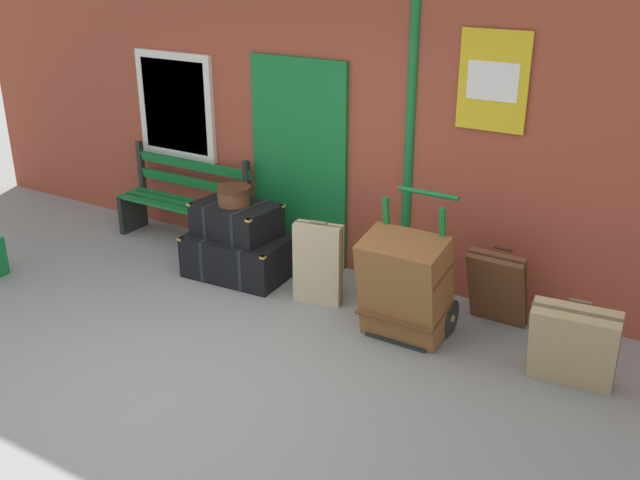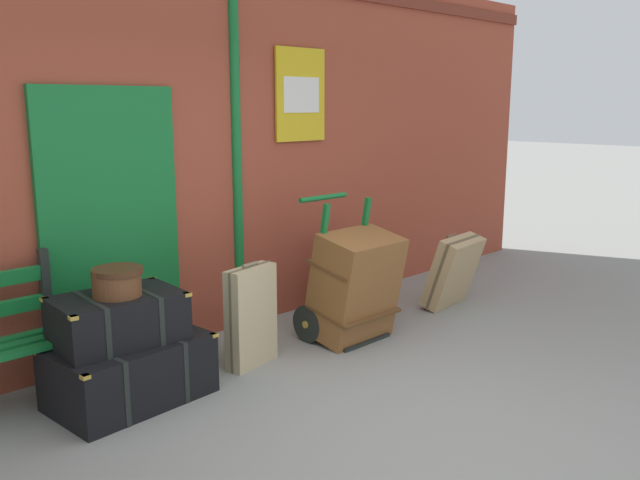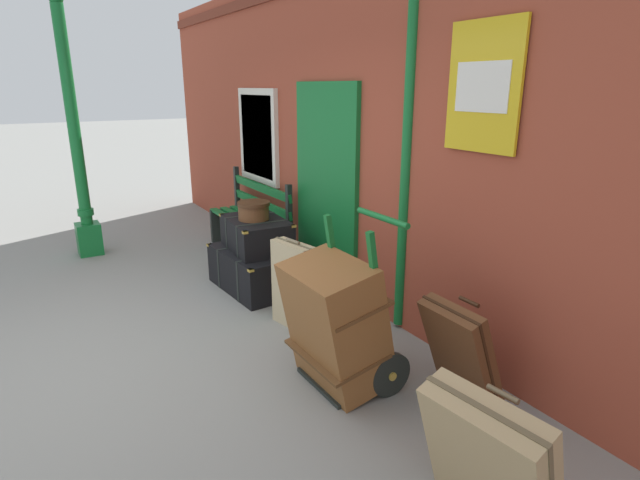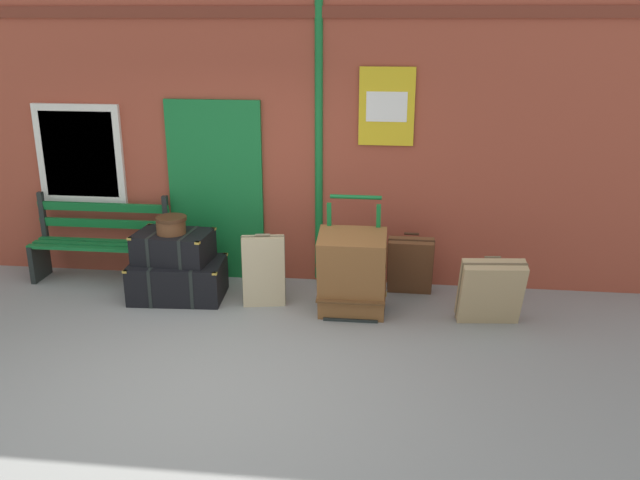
{
  "view_description": "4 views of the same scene",
  "coord_description": "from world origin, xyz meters",
  "px_view_note": "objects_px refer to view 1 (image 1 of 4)",
  "views": [
    {
      "loc": [
        3.37,
        -3.56,
        3.15
      ],
      "look_at": [
        0.04,
        1.89,
        0.51
      ],
      "focal_mm": 41.11,
      "sensor_mm": 36.0,
      "label": 1
    },
    {
      "loc": [
        -2.87,
        -2.15,
        1.97
      ],
      "look_at": [
        0.88,
        1.64,
        0.88
      ],
      "focal_mm": 37.43,
      "sensor_mm": 36.0,
      "label": 2
    },
    {
      "loc": [
        3.79,
        -0.28,
        2.06
      ],
      "look_at": [
        0.33,
        1.83,
        0.82
      ],
      "focal_mm": 28.39,
      "sensor_mm": 36.0,
      "label": 3
    },
    {
      "loc": [
        1.56,
        -4.97,
        2.97
      ],
      "look_at": [
        0.77,
        1.64,
        0.77
      ],
      "focal_mm": 37.91,
      "sensor_mm": 36.0,
      "label": 4
    }
  ],
  "objects_px": {
    "round_hatbox": "(234,194)",
    "steamer_trunk_middle": "(236,219)",
    "platform_bench": "(185,203)",
    "porters_trolley": "(413,300)",
    "steamer_trunk_base": "(239,256)",
    "suitcase_brown": "(318,263)",
    "suitcase_oxblood": "(573,346)",
    "suitcase_beige": "(498,288)",
    "large_brown_trunk": "(405,287)"
  },
  "relations": [
    {
      "from": "round_hatbox",
      "to": "steamer_trunk_middle",
      "type": "bearing_deg",
      "value": 83.34
    },
    {
      "from": "platform_bench",
      "to": "porters_trolley",
      "type": "distance_m",
      "value": 3.05
    },
    {
      "from": "steamer_trunk_base",
      "to": "suitcase_brown",
      "type": "height_order",
      "value": "suitcase_brown"
    },
    {
      "from": "suitcase_oxblood",
      "to": "steamer_trunk_base",
      "type": "bearing_deg",
      "value": 174.89
    },
    {
      "from": "suitcase_oxblood",
      "to": "porters_trolley",
      "type": "bearing_deg",
      "value": 171.56
    },
    {
      "from": "platform_bench",
      "to": "suitcase_oxblood",
      "type": "distance_m",
      "value": 4.45
    },
    {
      "from": "round_hatbox",
      "to": "steamer_trunk_base",
      "type": "bearing_deg",
      "value": -27.39
    },
    {
      "from": "steamer_trunk_middle",
      "to": "suitcase_beige",
      "type": "height_order",
      "value": "steamer_trunk_middle"
    },
    {
      "from": "suitcase_oxblood",
      "to": "suitcase_brown",
      "type": "height_order",
      "value": "suitcase_brown"
    },
    {
      "from": "suitcase_brown",
      "to": "suitcase_beige",
      "type": "bearing_deg",
      "value": 14.86
    },
    {
      "from": "steamer_trunk_middle",
      "to": "suitcase_beige",
      "type": "xyz_separation_m",
      "value": [
        2.59,
        0.3,
        -0.22
      ]
    },
    {
      "from": "round_hatbox",
      "to": "large_brown_trunk",
      "type": "bearing_deg",
      "value": -8.2
    },
    {
      "from": "large_brown_trunk",
      "to": "suitcase_brown",
      "type": "height_order",
      "value": "large_brown_trunk"
    },
    {
      "from": "platform_bench",
      "to": "steamer_trunk_middle",
      "type": "xyz_separation_m",
      "value": [
        1.01,
        -0.38,
        0.14
      ]
    },
    {
      "from": "round_hatbox",
      "to": "suitcase_oxblood",
      "type": "bearing_deg",
      "value": -5.42
    },
    {
      "from": "porters_trolley",
      "to": "large_brown_trunk",
      "type": "bearing_deg",
      "value": -90.0
    },
    {
      "from": "large_brown_trunk",
      "to": "suitcase_brown",
      "type": "distance_m",
      "value": 0.98
    },
    {
      "from": "large_brown_trunk",
      "to": "suitcase_brown",
      "type": "xyz_separation_m",
      "value": [
        -0.96,
        0.19,
        -0.09
      ]
    },
    {
      "from": "steamer_trunk_base",
      "to": "large_brown_trunk",
      "type": "xyz_separation_m",
      "value": [
        1.95,
        -0.26,
        0.26
      ]
    },
    {
      "from": "large_brown_trunk",
      "to": "suitcase_beige",
      "type": "bearing_deg",
      "value": 45.15
    },
    {
      "from": "porters_trolley",
      "to": "round_hatbox",
      "type": "bearing_deg",
      "value": 176.72
    },
    {
      "from": "suitcase_oxblood",
      "to": "steamer_trunk_middle",
      "type": "bearing_deg",
      "value": 174.22
    },
    {
      "from": "platform_bench",
      "to": "large_brown_trunk",
      "type": "distance_m",
      "value": 3.08
    },
    {
      "from": "steamer_trunk_base",
      "to": "suitcase_oxblood",
      "type": "relative_size",
      "value": 1.46
    },
    {
      "from": "suitcase_beige",
      "to": "large_brown_trunk",
      "type": "bearing_deg",
      "value": -134.85
    },
    {
      "from": "large_brown_trunk",
      "to": "suitcase_oxblood",
      "type": "xyz_separation_m",
      "value": [
        1.39,
        -0.03,
        -0.12
      ]
    },
    {
      "from": "suitcase_oxblood",
      "to": "suitcase_beige",
      "type": "relative_size",
      "value": 0.98
    },
    {
      "from": "porters_trolley",
      "to": "suitcase_oxblood",
      "type": "height_order",
      "value": "porters_trolley"
    },
    {
      "from": "porters_trolley",
      "to": "large_brown_trunk",
      "type": "relative_size",
      "value": 1.27
    },
    {
      "from": "steamer_trunk_base",
      "to": "suitcase_beige",
      "type": "relative_size",
      "value": 1.43
    },
    {
      "from": "platform_bench",
      "to": "suitcase_beige",
      "type": "bearing_deg",
      "value": -1.32
    },
    {
      "from": "steamer_trunk_middle",
      "to": "platform_bench",
      "type": "bearing_deg",
      "value": 159.47
    },
    {
      "from": "steamer_trunk_middle",
      "to": "round_hatbox",
      "type": "xyz_separation_m",
      "value": [
        -0.0,
        -0.02,
        0.27
      ]
    },
    {
      "from": "platform_bench",
      "to": "porters_trolley",
      "type": "relative_size",
      "value": 1.33
    },
    {
      "from": "suitcase_brown",
      "to": "suitcase_oxblood",
      "type": "bearing_deg",
      "value": -5.41
    },
    {
      "from": "platform_bench",
      "to": "steamer_trunk_middle",
      "type": "height_order",
      "value": "platform_bench"
    },
    {
      "from": "large_brown_trunk",
      "to": "suitcase_oxblood",
      "type": "bearing_deg",
      "value": -1.42
    },
    {
      "from": "suitcase_oxblood",
      "to": "suitcase_brown",
      "type": "xyz_separation_m",
      "value": [
        -2.35,
        0.22,
        0.03
      ]
    },
    {
      "from": "large_brown_trunk",
      "to": "suitcase_beige",
      "type": "distance_m",
      "value": 0.86
    },
    {
      "from": "platform_bench",
      "to": "steamer_trunk_middle",
      "type": "distance_m",
      "value": 1.09
    },
    {
      "from": "steamer_trunk_base",
      "to": "suitcase_beige",
      "type": "xyz_separation_m",
      "value": [
        2.55,
        0.34,
        0.15
      ]
    },
    {
      "from": "porters_trolley",
      "to": "suitcase_beige",
      "type": "xyz_separation_m",
      "value": [
        0.6,
        0.43,
        0.09
      ]
    },
    {
      "from": "steamer_trunk_base",
      "to": "suitcase_brown",
      "type": "bearing_deg",
      "value": -4.39
    },
    {
      "from": "steamer_trunk_middle",
      "to": "suitcase_brown",
      "type": "distance_m",
      "value": 1.05
    },
    {
      "from": "steamer_trunk_base",
      "to": "round_hatbox",
      "type": "xyz_separation_m",
      "value": [
        -0.04,
        0.02,
        0.64
      ]
    },
    {
      "from": "steamer_trunk_middle",
      "to": "porters_trolley",
      "type": "relative_size",
      "value": 0.7
    },
    {
      "from": "steamer_trunk_base",
      "to": "suitcase_brown",
      "type": "relative_size",
      "value": 1.29
    },
    {
      "from": "suitcase_oxblood",
      "to": "suitcase_beige",
      "type": "xyz_separation_m",
      "value": [
        -0.79,
        0.64,
        0.0
      ]
    },
    {
      "from": "suitcase_oxblood",
      "to": "suitcase_brown",
      "type": "distance_m",
      "value": 2.37
    },
    {
      "from": "steamer_trunk_middle",
      "to": "steamer_trunk_base",
      "type": "bearing_deg",
      "value": -47.06
    }
  ]
}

